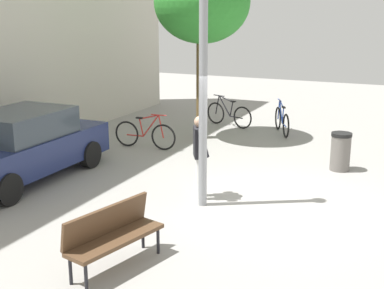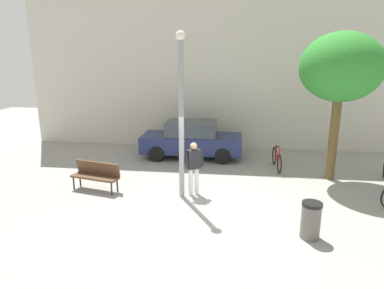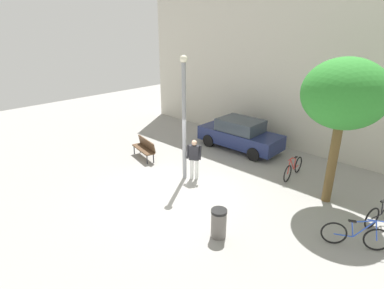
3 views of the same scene
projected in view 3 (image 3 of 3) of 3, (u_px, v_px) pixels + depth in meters
The scene contains 11 objects.
ground_plane at pixel (175, 193), 11.56m from camera, with size 36.00×36.00×0.00m, color gray.
building_facade at pixel (290, 53), 15.45m from camera, with size 17.61×2.00×9.18m, color beige.
lamppost at pixel (184, 114), 11.75m from camera, with size 0.28×0.28×4.88m.
person_by_lamppost at pixel (194, 157), 12.30m from camera, with size 0.63×0.49×1.67m.
park_bench at pixel (145, 147), 14.46m from camera, with size 1.67×0.83×0.92m.
plaza_tree at pixel (344, 95), 9.69m from camera, with size 2.66×2.66×4.99m.
bicycle_red at pixel (293, 168), 12.64m from camera, with size 0.16×1.81×0.97m.
bicycle_blue at pixel (356, 236), 8.58m from camera, with size 1.63×0.89×0.97m.
bicycle_black at pixel (383, 212), 9.66m from camera, with size 0.60×1.74×0.97m.
parked_car_navy at pixel (240, 134), 15.45m from camera, with size 4.21×1.84×1.55m.
trash_bin at pixel (219, 223), 9.00m from camera, with size 0.48×0.48×0.90m.
Camera 3 is at (7.42, -6.95, 5.82)m, focal length 28.83 mm.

